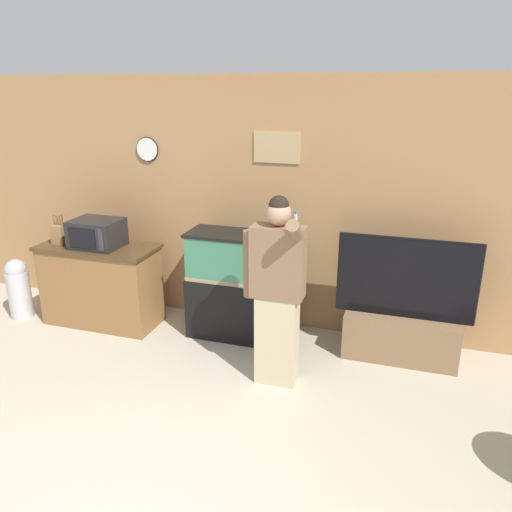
# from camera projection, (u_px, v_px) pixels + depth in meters

# --- Properties ---
(wall_back_paneled) EXTENTS (10.00, 0.08, 2.60)m
(wall_back_paneled) POSITION_uv_depth(u_px,v_px,m) (255.00, 205.00, 5.20)
(wall_back_paneled) COLOR #A87A4C
(wall_back_paneled) RESTS_ON ground_plane
(counter_island) EXTENTS (1.26, 0.57, 0.88)m
(counter_island) POSITION_uv_depth(u_px,v_px,m) (102.00, 284.00, 5.40)
(counter_island) COLOR brown
(counter_island) RESTS_ON ground_plane
(microwave) EXTENTS (0.50, 0.40, 0.29)m
(microwave) POSITION_uv_depth(u_px,v_px,m) (97.00, 233.00, 5.18)
(microwave) COLOR black
(microwave) RESTS_ON counter_island
(knife_block) EXTENTS (0.14, 0.12, 0.31)m
(knife_block) POSITION_uv_depth(u_px,v_px,m) (59.00, 234.00, 5.30)
(knife_block) COLOR olive
(knife_block) RESTS_ON counter_island
(aquarium_on_stand) EXTENTS (1.09, 0.45, 1.11)m
(aquarium_on_stand) POSITION_uv_depth(u_px,v_px,m) (242.00, 286.00, 5.06)
(aquarium_on_stand) COLOR black
(aquarium_on_stand) RESTS_ON ground_plane
(tv_on_stand) EXTENTS (1.27, 0.40, 1.20)m
(tv_on_stand) POSITION_uv_depth(u_px,v_px,m) (401.00, 324.00, 4.70)
(tv_on_stand) COLOR brown
(tv_on_stand) RESTS_ON ground_plane
(person_standing) EXTENTS (0.53, 0.40, 1.67)m
(person_standing) POSITION_uv_depth(u_px,v_px,m) (276.00, 290.00, 4.15)
(person_standing) COLOR #BCAD89
(person_standing) RESTS_ON ground_plane
(trash_bin) EXTENTS (0.25, 0.25, 0.68)m
(trash_bin) POSITION_uv_depth(u_px,v_px,m) (18.00, 288.00, 5.55)
(trash_bin) COLOR #B7B7BC
(trash_bin) RESTS_ON ground_plane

